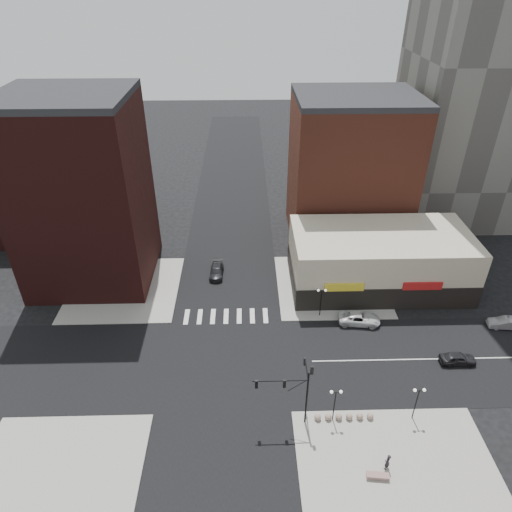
{
  "coord_description": "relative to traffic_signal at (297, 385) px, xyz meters",
  "views": [
    {
      "loc": [
        2.62,
        -37.28,
        38.36
      ],
      "look_at": [
        3.7,
        5.4,
        11.0
      ],
      "focal_mm": 32.0,
      "sensor_mm": 36.0,
      "label": 1
    }
  ],
  "objects": [
    {
      "name": "sidewalk_nw",
      "position": [
        -21.74,
        22.33,
        -4.9
      ],
      "size": [
        15.0,
        15.0,
        0.12
      ],
      "primitive_type": "cube",
      "color": "gray",
      "rests_on": "ground"
    },
    {
      "name": "ground",
      "position": [
        -7.24,
        7.83,
        -4.96
      ],
      "size": [
        240.0,
        240.0,
        0.0
      ],
      "primitive_type": "plane",
      "color": "black",
      "rests_on": "ground"
    },
    {
      "name": "pedestrian",
      "position": [
        7.7,
        -5.52,
        -3.92
      ],
      "size": [
        0.79,
        0.78,
        1.84
      ],
      "primitive_type": "imported",
      "rotation": [
        0.0,
        0.0,
        3.91
      ],
      "color": "black",
      "rests_on": "sidewalk_se"
    },
    {
      "name": "street_lamp_se_b",
      "position": [
        11.76,
        -0.17,
        -1.67
      ],
      "size": [
        1.22,
        0.32,
        4.16
      ],
      "color": "black",
      "rests_on": "sidewalk_se"
    },
    {
      "name": "road_ew",
      "position": [
        -7.24,
        7.83,
        -4.95
      ],
      "size": [
        200.0,
        14.0,
        0.02
      ],
      "primitive_type": "cube",
      "color": "black",
      "rests_on": "ground"
    },
    {
      "name": "sidewalk_ne",
      "position": [
        7.26,
        22.33,
        -4.9
      ],
      "size": [
        15.0,
        15.0,
        0.12
      ],
      "primitive_type": "cube",
      "color": "gray",
      "rests_on": "ground"
    },
    {
      "name": "building_nw_low",
      "position": [
        -39.24,
        41.83,
        1.04
      ],
      "size": [
        20.0,
        18.0,
        12.0
      ],
      "primitive_type": "cube",
      "color": "#361211",
      "rests_on": "ground"
    },
    {
      "name": "dark_sedan_north",
      "position": [
        -8.98,
        25.41,
        -4.28
      ],
      "size": [
        2.06,
        4.73,
        1.35
      ],
      "primitive_type": "imported",
      "rotation": [
        0.0,
        0.0,
        -0.04
      ],
      "color": "black",
      "rests_on": "ground"
    },
    {
      "name": "dark_sedan_east",
      "position": [
        19.23,
        7.18,
        -4.27
      ],
      "size": [
        4.08,
        1.68,
        1.39
      ],
      "primitive_type": "imported",
      "rotation": [
        0.0,
        0.0,
        1.56
      ],
      "color": "black",
      "rests_on": "ground"
    },
    {
      "name": "stone_bench",
      "position": [
        6.7,
        -6.41,
        -4.59
      ],
      "size": [
        2.06,
        0.84,
        0.47
      ],
      "rotation": [
        0.0,
        0.0,
        -0.11
      ],
      "color": "#8E6B62",
      "rests_on": "sidewalk_se"
    },
    {
      "name": "building_ne_row",
      "position": [
        13.76,
        22.83,
        -1.66
      ],
      "size": [
        24.2,
        12.2,
        8.0
      ],
      "color": "#C1B899",
      "rests_on": "ground"
    },
    {
      "name": "white_suv",
      "position": [
        9.53,
        14.33,
        -4.23
      ],
      "size": [
        5.47,
        2.97,
        1.46
      ],
      "primitive_type": "imported",
      "rotation": [
        0.0,
        0.0,
        1.46
      ],
      "color": "silver",
      "rests_on": "ground"
    },
    {
      "name": "sidewalk_se",
      "position": [
        8.76,
        -6.17,
        -4.9
      ],
      "size": [
        18.0,
        14.0,
        0.12
      ],
      "primitive_type": "cube",
      "color": "gray",
      "rests_on": "ground"
    },
    {
      "name": "road_ns",
      "position": [
        -7.24,
        7.83,
        -4.95
      ],
      "size": [
        14.0,
        200.0,
        0.02
      ],
      "primitive_type": "cube",
      "color": "black",
      "rests_on": "ground"
    },
    {
      "name": "bollard_row",
      "position": [
        4.89,
        -0.17,
        -4.51
      ],
      "size": [
        5.91,
        0.66,
        0.66
      ],
      "color": "#896F5E",
      "rests_on": "sidewalk_se"
    },
    {
      "name": "street_lamp_ne",
      "position": [
        4.76,
        15.83,
        -1.67
      ],
      "size": [
        1.22,
        0.32,
        4.16
      ],
      "color": "black",
      "rests_on": "sidewalk_ne"
    },
    {
      "name": "building_ne_midrise",
      "position": [
        11.76,
        37.33,
        6.04
      ],
      "size": [
        18.0,
        15.0,
        22.0
      ],
      "primitive_type": "cube",
      "color": "brown",
      "rests_on": "ground"
    },
    {
      "name": "silver_sedan",
      "position": [
        27.6,
        13.04,
        -4.27
      ],
      "size": [
        4.36,
        1.94,
        1.39
      ],
      "primitive_type": "imported",
      "rotation": [
        0.0,
        0.0,
        -1.69
      ],
      "color": "gray",
      "rests_on": "ground"
    },
    {
      "name": "street_lamp_se_a",
      "position": [
        3.76,
        -0.17,
        -1.67
      ],
      "size": [
        1.22,
        0.32,
        4.16
      ],
      "color": "black",
      "rests_on": "sidewalk_se"
    },
    {
      "name": "building_nw",
      "position": [
        -26.24,
        26.33,
        7.54
      ],
      "size": [
        16.0,
        15.0,
        25.0
      ],
      "primitive_type": "cube",
      "color": "#361211",
      "rests_on": "ground"
    },
    {
      "name": "sidewalk_sw",
      "position": [
        -21.74,
        -6.67,
        -4.9
      ],
      "size": [
        15.0,
        15.0,
        0.12
      ],
      "primitive_type": "cube",
      "color": "gray",
      "rests_on": "ground"
    },
    {
      "name": "traffic_signal",
      "position": [
        0.0,
        0.0,
        0.0
      ],
      "size": [
        5.59,
        3.09,
        7.77
      ],
      "color": "black",
      "rests_on": "ground"
    }
  ]
}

